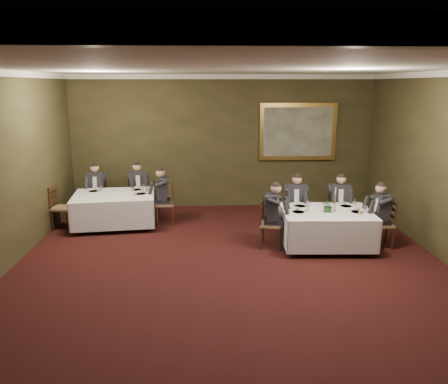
{
  "coord_description": "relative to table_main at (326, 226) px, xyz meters",
  "views": [
    {
      "loc": [
        -0.42,
        -6.59,
        3.25
      ],
      "look_at": [
        -0.09,
        1.9,
        1.15
      ],
      "focal_mm": 35.0,
      "sensor_mm": 36.0,
      "label": 1
    }
  ],
  "objects": [
    {
      "name": "chair_sec_endleft",
      "position": [
        -5.77,
        1.44,
        -0.17
      ],
      "size": [
        0.47,
        0.48,
        1.0
      ],
      "rotation": [
        0.0,
        0.0,
        -1.68
      ],
      "color": "#866344",
      "rests_on": "ground"
    },
    {
      "name": "chair_main_backright",
      "position": [
        0.52,
        0.91,
        -0.17
      ],
      "size": [
        0.48,
        0.46,
        1.0
      ],
      "rotation": [
        0.0,
        0.0,
        3.05
      ],
      "color": "#866344",
      "rests_on": "ground"
    },
    {
      "name": "diner_main_endright",
      "position": [
        1.13,
        -0.04,
        0.06
      ],
      "size": [
        0.49,
        0.43,
        1.35
      ],
      "rotation": [
        0.0,
        0.0,
        1.54
      ],
      "color": "black",
      "rests_on": "chair_main_endright"
    },
    {
      "name": "chair_main_backleft",
      "position": [
        -0.45,
        0.94,
        -0.17
      ],
      "size": [
        0.49,
        0.47,
        1.0
      ],
      "rotation": [
        0.0,
        0.0,
        3.03
      ],
      "color": "#866344",
      "rests_on": "ground"
    },
    {
      "name": "ground",
      "position": [
        -1.99,
        -1.78,
        -0.45
      ],
      "size": [
        10.0,
        10.0,
        0.0
      ],
      "primitive_type": "plane",
      "color": "black",
      "rests_on": "ground"
    },
    {
      "name": "table_main",
      "position": [
        0.0,
        0.0,
        0.0
      ],
      "size": [
        1.85,
        1.43,
        0.67
      ],
      "rotation": [
        0.0,
        0.0,
        -0.04
      ],
      "color": "#32180E",
      "rests_on": "ground"
    },
    {
      "name": "diner_sec_backright",
      "position": [
        -4.21,
        2.57,
        0.06
      ],
      "size": [
        0.53,
        0.58,
        1.35
      ],
      "rotation": [
        0.0,
        0.0,
        3.46
      ],
      "color": "black",
      "rests_on": "chair_sec_backright"
    },
    {
      "name": "crown_molding",
      "position": [
        -1.99,
        -1.78,
        2.99
      ],
      "size": [
        8.0,
        10.0,
        0.12
      ],
      "color": "white",
      "rests_on": "back_wall"
    },
    {
      "name": "place_setting_table_second",
      "position": [
        -5.09,
        1.93,
        0.35
      ],
      "size": [
        0.33,
        0.31,
        0.14
      ],
      "color": "white",
      "rests_on": "table_second"
    },
    {
      "name": "chair_sec_backright",
      "position": [
        -4.21,
        2.58,
        -0.17
      ],
      "size": [
        0.55,
        0.54,
        1.0
      ],
      "rotation": [
        0.0,
        0.0,
        3.46
      ],
      "color": "#866344",
      "rests_on": "ground"
    },
    {
      "name": "chair_main_endright",
      "position": [
        1.14,
        -0.04,
        -0.17
      ],
      "size": [
        0.43,
        0.45,
        1.0
      ],
      "rotation": [
        0.0,
        0.0,
        1.54
      ],
      "color": "#866344",
      "rests_on": "ground"
    },
    {
      "name": "diner_main_backleft",
      "position": [
        -0.45,
        0.93,
        0.06
      ],
      "size": [
        0.45,
        0.52,
        1.35
      ],
      "rotation": [
        0.0,
        0.0,
        3.03
      ],
      "color": "black",
      "rests_on": "chair_main_backleft"
    },
    {
      "name": "diner_main_backright",
      "position": [
        0.52,
        0.89,
        0.06
      ],
      "size": [
        0.45,
        0.51,
        1.35
      ],
      "rotation": [
        0.0,
        0.0,
        3.05
      ],
      "color": "black",
      "rests_on": "chair_main_backright"
    },
    {
      "name": "diner_main_endleft",
      "position": [
        -1.13,
        0.04,
        0.06
      ],
      "size": [
        0.56,
        0.5,
        1.35
      ],
      "rotation": [
        0.0,
        0.0,
        -1.81
      ],
      "color": "black",
      "rests_on": "chair_main_endleft"
    },
    {
      "name": "chair_main_endleft",
      "position": [
        -1.14,
        0.04,
        -0.17
      ],
      "size": [
        0.51,
        0.53,
        1.0
      ],
      "rotation": [
        0.0,
        0.0,
        -1.81
      ],
      "color": "#866344",
      "rests_on": "ground"
    },
    {
      "name": "diner_sec_endright",
      "position": [
        -3.43,
        1.7,
        0.06
      ],
      "size": [
        0.5,
        0.44,
        1.35
      ],
      "rotation": [
        0.0,
        0.0,
        1.63
      ],
      "color": "black",
      "rests_on": "chair_sec_endright"
    },
    {
      "name": "chair_sec_backleft",
      "position": [
        -5.2,
        2.47,
        -0.17
      ],
      "size": [
        0.45,
        0.43,
        1.0
      ],
      "rotation": [
        0.0,
        0.0,
        3.12
      ],
      "color": "#866344",
      "rests_on": "ground"
    },
    {
      "name": "candlestick",
      "position": [
        0.15,
        0.01,
        0.5
      ],
      "size": [
        0.07,
        0.07,
        0.5
      ],
      "color": "gold",
      "rests_on": "table_main"
    },
    {
      "name": "centerpiece",
      "position": [
        0.0,
        -0.06,
        0.46
      ],
      "size": [
        0.28,
        0.25,
        0.29
      ],
      "primitive_type": "imported",
      "rotation": [
        0.0,
        0.0,
        -0.08
      ],
      "color": "#2D5926",
      "rests_on": "table_main"
    },
    {
      "name": "table_second",
      "position": [
        -4.59,
        1.57,
        0.0
      ],
      "size": [
        2.02,
        1.62,
        0.67
      ],
      "rotation": [
        0.0,
        0.0,
        0.12
      ],
      "color": "#32180E",
      "rests_on": "ground"
    },
    {
      "name": "chair_sec_endright",
      "position": [
        -3.42,
        1.71,
        -0.17
      ],
      "size": [
        0.45,
        0.46,
        1.0
      ],
      "rotation": [
        0.0,
        0.0,
        1.63
      ],
      "color": "#866344",
      "rests_on": "ground"
    },
    {
      "name": "ceiling",
      "position": [
        -1.99,
        -1.78,
        3.05
      ],
      "size": [
        8.0,
        10.0,
        0.1
      ],
      "primitive_type": "cube",
      "color": "silver",
      "rests_on": "back_wall"
    },
    {
      "name": "painting",
      "position": [
        -0.0,
        3.16,
        1.58
      ],
      "size": [
        2.04,
        0.09,
        1.51
      ],
      "color": "tan",
      "rests_on": "back_wall"
    },
    {
      "name": "diner_sec_backleft",
      "position": [
        -5.2,
        2.45,
        0.06
      ],
      "size": [
        0.43,
        0.49,
        1.35
      ],
      "rotation": [
        0.0,
        0.0,
        3.12
      ],
      "color": "black",
      "rests_on": "chair_sec_backleft"
    },
    {
      "name": "place_setting_table_main",
      "position": [
        -0.42,
        0.42,
        0.35
      ],
      "size": [
        0.33,
        0.31,
        0.14
      ],
      "color": "white",
      "rests_on": "table_main"
    },
    {
      "name": "back_wall",
      "position": [
        -1.99,
        3.22,
        1.3
      ],
      "size": [
        8.0,
        0.1,
        3.5
      ],
      "primitive_type": "cube",
      "color": "#302E18",
      "rests_on": "ground"
    }
  ]
}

